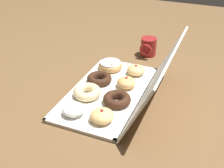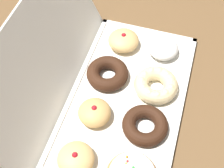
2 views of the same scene
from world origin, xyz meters
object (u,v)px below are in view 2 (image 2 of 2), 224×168
at_px(donut_box, 125,103).
at_px(jelly_filled_donut_4, 76,159).
at_px(cruller_donut_2, 156,85).
at_px(jelly_filled_donut_7, 123,40).
at_px(chocolate_cake_ring_donut_6, 107,73).
at_px(chocolate_cake_ring_donut_1, 145,125).
at_px(jelly_filled_donut_5, 95,112).
at_px(powdered_filled_donut_3, 163,48).

height_order(donut_box, jelly_filled_donut_4, jelly_filled_donut_4).
height_order(cruller_donut_2, jelly_filled_donut_7, jelly_filled_donut_7).
xyz_separation_m(cruller_donut_2, jelly_filled_donut_4, (-0.25, 0.13, 0.00)).
bearing_deg(chocolate_cake_ring_donut_6, chocolate_cake_ring_donut_1, -132.56).
xyz_separation_m(jelly_filled_donut_5, jelly_filled_donut_7, (0.25, -0.00, -0.00)).
distance_m(jelly_filled_donut_4, jelly_filled_donut_7, 0.37).
height_order(chocolate_cake_ring_donut_1, chocolate_cake_ring_donut_6, chocolate_cake_ring_donut_6).
relative_size(powdered_filled_donut_3, jelly_filled_donut_4, 1.01).
relative_size(jelly_filled_donut_4, jelly_filled_donut_5, 1.03).
bearing_deg(donut_box, chocolate_cake_ring_donut_1, -132.65).
distance_m(donut_box, chocolate_cake_ring_donut_6, 0.09).
height_order(jelly_filled_donut_4, chocolate_cake_ring_donut_6, jelly_filled_donut_4).
xyz_separation_m(jelly_filled_donut_5, chocolate_cake_ring_donut_6, (0.13, 0.01, -0.00)).
distance_m(jelly_filled_donut_4, jelly_filled_donut_5, 0.12).
relative_size(jelly_filled_donut_4, chocolate_cake_ring_donut_6, 0.75).
xyz_separation_m(jelly_filled_donut_4, jelly_filled_donut_7, (0.37, -0.01, 0.00)).
bearing_deg(chocolate_cake_ring_donut_1, cruller_donut_2, 0.15).
bearing_deg(cruller_donut_2, jelly_filled_donut_4, 152.88).
bearing_deg(jelly_filled_donut_4, jelly_filled_donut_5, -1.15).
height_order(chocolate_cake_ring_donut_1, cruller_donut_2, cruller_donut_2).
xyz_separation_m(cruller_donut_2, powdered_filled_donut_3, (0.13, 0.01, 0.00)).
bearing_deg(chocolate_cake_ring_donut_6, jelly_filled_donut_5, -177.02).
bearing_deg(powdered_filled_donut_3, chocolate_cake_ring_donut_1, -178.24).
xyz_separation_m(chocolate_cake_ring_donut_1, powdered_filled_donut_3, (0.25, 0.01, 0.00)).
distance_m(cruller_donut_2, chocolate_cake_ring_donut_6, 0.13).
relative_size(cruller_donut_2, powdered_filled_donut_3, 1.36).
height_order(donut_box, chocolate_cake_ring_donut_6, chocolate_cake_ring_donut_6).
xyz_separation_m(powdered_filled_donut_3, chocolate_cake_ring_donut_6, (-0.13, 0.12, -0.00)).
bearing_deg(chocolate_cake_ring_donut_1, powdered_filled_donut_3, 1.76).
bearing_deg(cruller_donut_2, jelly_filled_donut_7, 44.67).
distance_m(chocolate_cake_ring_donut_1, jelly_filled_donut_4, 0.18).
bearing_deg(jelly_filled_donut_4, cruller_donut_2, -27.12).
bearing_deg(powdered_filled_donut_3, jelly_filled_donut_5, 155.13).
relative_size(donut_box, powdered_filled_donut_3, 6.38).
height_order(chocolate_cake_ring_donut_6, jelly_filled_donut_7, jelly_filled_donut_7).
distance_m(donut_box, cruller_donut_2, 0.09).
distance_m(donut_box, jelly_filled_donut_4, 0.20).
relative_size(chocolate_cake_ring_donut_1, powdered_filled_donut_3, 1.32).
relative_size(powdered_filled_donut_3, chocolate_cake_ring_donut_6, 0.75).
distance_m(powdered_filled_donut_3, jelly_filled_donut_4, 0.40).
xyz_separation_m(donut_box, chocolate_cake_ring_donut_1, (-0.06, -0.06, 0.02)).
distance_m(donut_box, jelly_filled_donut_7, 0.20).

